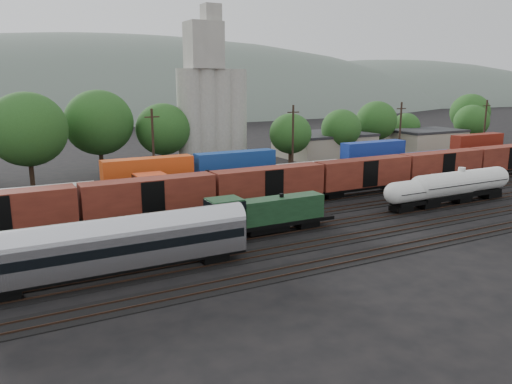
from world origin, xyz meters
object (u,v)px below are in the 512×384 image
tank_car_a (433,189)px  passenger_coach (116,244)px  green_locomotive (259,214)px  orange_locomotive (185,188)px  grain_silo (212,107)px

tank_car_a → passenger_coach: bearing=-173.0°
green_locomotive → orange_locomotive: (-2.51, 15.00, 0.18)m
passenger_coach → orange_locomotive: (13.14, 20.00, -0.51)m
tank_car_a → grain_silo: bearing=107.2°
green_locomotive → grain_silo: (12.40, 41.00, 8.87)m
green_locomotive → passenger_coach: 16.45m
green_locomotive → grain_silo: bearing=73.2°
green_locomotive → orange_locomotive: 15.21m
orange_locomotive → grain_silo: size_ratio=0.62×
passenger_coach → tank_car_a: bearing=7.0°
tank_car_a → orange_locomotive: (-27.63, 15.00, 0.13)m
green_locomotive → orange_locomotive: size_ratio=0.87×
passenger_coach → orange_locomotive: 23.94m
tank_car_a → passenger_coach: 41.08m
orange_locomotive → green_locomotive: bearing=-80.5°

